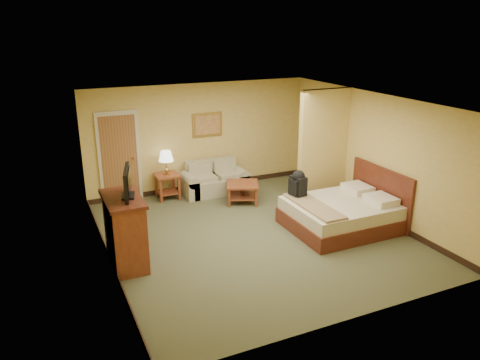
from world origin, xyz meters
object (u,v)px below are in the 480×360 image
loveseat (215,182)px  dresser (125,231)px  bed (344,213)px  coffee_table (242,189)px

loveseat → dresser: bearing=-134.9°
dresser → bed: 4.31m
loveseat → dresser: dresser is taller
loveseat → coffee_table: (0.35, -0.86, 0.07)m
bed → dresser: bearing=176.1°
coffee_table → dresser: bearing=-148.9°
coffee_table → bed: 2.47m
dresser → bed: size_ratio=0.59×
dresser → coffee_table: bearing=31.1°
loveseat → coffee_table: 0.93m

